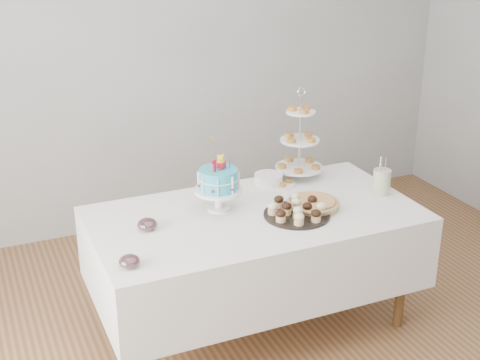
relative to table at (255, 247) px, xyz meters
name	(u,v)px	position (x,y,z in m)	size (l,w,h in m)	color
floor	(275,350)	(0.00, -0.30, -0.54)	(5.00, 5.00, 0.00)	brown
walls	(280,133)	(0.00, -0.30, 0.81)	(5.04, 4.04, 2.70)	gray
table	(255,247)	(0.00, 0.00, 0.00)	(1.92, 1.02, 0.77)	white
birthday_cake	(219,191)	(-0.18, 0.12, 0.35)	(0.29, 0.29, 0.44)	white
cupcake_tray	(297,209)	(0.20, -0.14, 0.27)	(0.39, 0.39, 0.09)	black
pie	(313,204)	(0.34, -0.08, 0.26)	(0.32, 0.32, 0.05)	tan
tiered_stand	(300,141)	(0.50, 0.40, 0.48)	(0.31, 0.31, 0.61)	silver
plate_stack	(269,179)	(0.26, 0.36, 0.26)	(0.18, 0.18, 0.07)	white
pastry_plate	(278,182)	(0.32, 0.34, 0.24)	(0.23, 0.23, 0.03)	white
jam_bowl_a	(129,262)	(-0.84, -0.33, 0.26)	(0.11, 0.11, 0.06)	silver
jam_bowl_b	(147,225)	(-0.64, 0.04, 0.26)	(0.11, 0.11, 0.07)	silver
utensil_pitcher	(382,181)	(0.84, -0.06, 0.31)	(0.12, 0.11, 0.24)	silver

